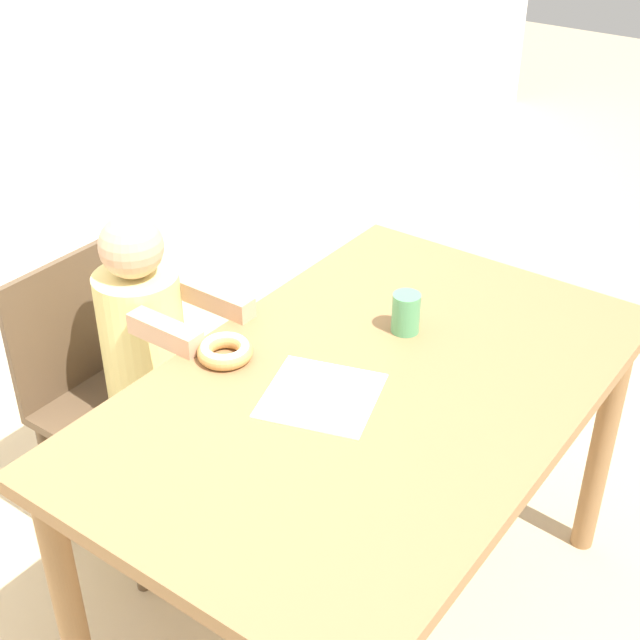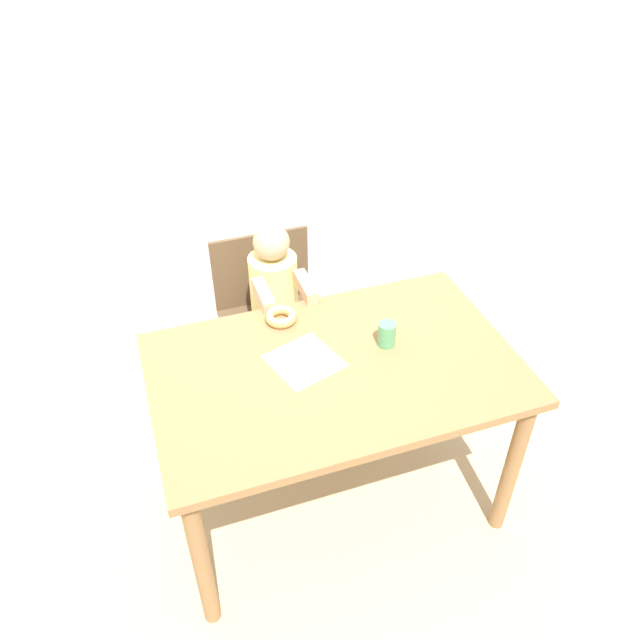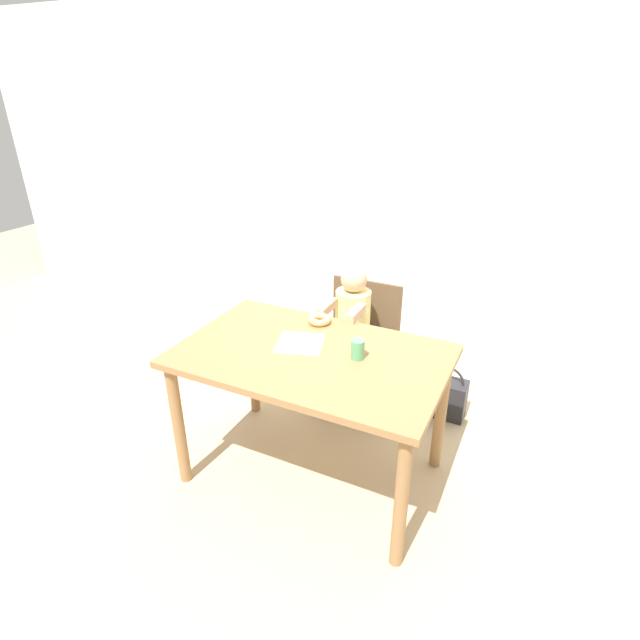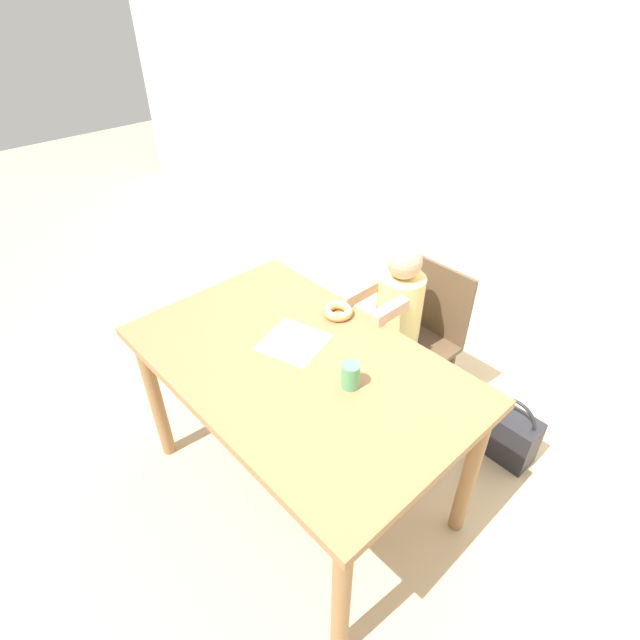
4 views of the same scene
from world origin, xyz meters
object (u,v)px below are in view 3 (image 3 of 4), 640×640
at_px(child_figure, 352,340).
at_px(donut, 320,320).
at_px(cup, 358,349).
at_px(chair, 358,341).
at_px(handbag, 445,397).

bearing_deg(child_figure, donut, -100.42).
bearing_deg(donut, cup, -38.66).
relative_size(chair, handbag, 2.27).
distance_m(child_figure, handbag, 0.70).
bearing_deg(handbag, cup, -111.36).
height_order(donut, cup, cup).
bearing_deg(cup, handbag, 68.64).
relative_size(chair, child_figure, 0.83).
relative_size(handbag, cup, 3.69).
distance_m(chair, handbag, 0.65).
relative_size(donut, cup, 1.28).
relative_size(donut, handbag, 0.35).
relative_size(chair, donut, 6.54).
bearing_deg(cup, donut, 141.34).
distance_m(chair, cup, 0.83).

